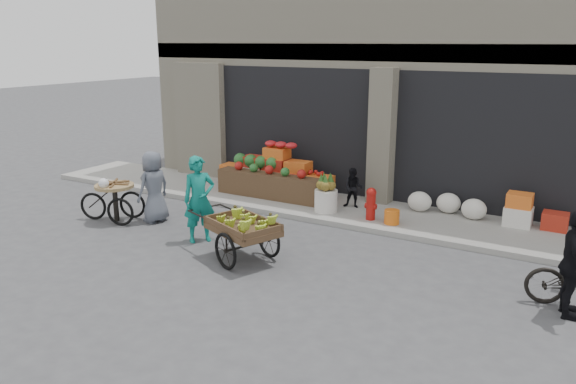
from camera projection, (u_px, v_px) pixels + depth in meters
The scene contains 14 objects.
ground at pixel (271, 279), 9.40m from camera, with size 80.00×80.00×0.00m, color #424244.
sidewalk at pixel (365, 213), 12.81m from camera, with size 18.00×2.20×0.12m, color gray.
building at pixel (425, 59), 15.23m from camera, with size 14.00×6.45×7.00m.
fruit_display at pixel (278, 172), 14.08m from camera, with size 3.10×1.12×1.24m.
pineapple_bin at pixel (326, 201), 12.67m from camera, with size 0.52×0.52×0.50m, color silver.
fire_hydrant at pixel (371, 202), 12.06m from camera, with size 0.22×0.22×0.71m.
orange_bucket at pixel (392, 217), 11.84m from camera, with size 0.32×0.32×0.30m, color orange.
right_bay_goods at pixel (490, 208), 11.96m from camera, with size 3.35×0.60×0.70m.
seated_person at pixel (353, 188), 12.92m from camera, with size 0.45×0.35×0.93m, color black.
banana_cart at pixel (241, 224), 10.07m from camera, with size 2.40×1.63×0.94m.
vendor_woman at pixel (199, 199), 10.99m from camera, with size 0.63×0.41×1.72m, color #0F786B.
tricycle_cart at pixel (115, 196), 12.30m from camera, with size 1.45×1.06×0.95m.
vendor_grey at pixel (154, 187), 12.22m from camera, with size 0.77×0.50×1.58m, color slate.
cyclist at pixel (574, 265), 7.94m from camera, with size 0.94×0.39×1.60m, color black.
Camera 1 is at (4.59, -7.38, 3.87)m, focal length 35.00 mm.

